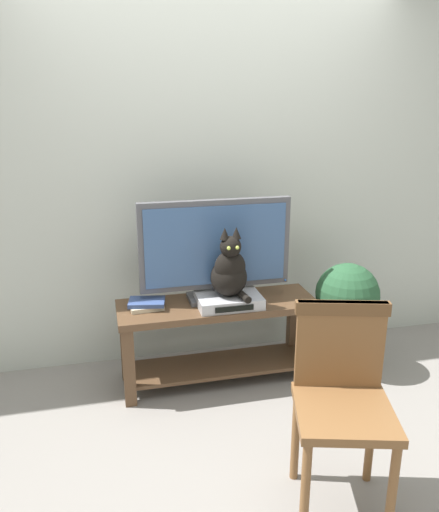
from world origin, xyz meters
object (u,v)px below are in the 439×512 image
tv (215,248)px  book_stack (146,304)px  tv_stand (218,328)px  potted_plant (346,304)px  media_box (229,300)px  wooden_chair (342,390)px  cat (229,271)px

tv → book_stack: size_ratio=3.94×
tv_stand → potted_plant: 0.88m
media_box → wooden_chair: 1.10m
tv_stand → wooden_chair: bearing=-75.3°
media_box → potted_plant: bearing=-0.3°
cat → book_stack: (-0.51, 0.09, -0.21)m
book_stack → media_box: bearing=-8.5°
book_stack → potted_plant: (1.32, -0.08, -0.10)m
cat → wooden_chair: 1.11m
media_box → wooden_chair: bearing=-77.4°
cat → wooden_chair: bearing=-77.3°
book_stack → tv: bearing=5.0°
tv → media_box: bearing=-63.6°
tv → media_box: tv is taller
wooden_chair → potted_plant: 1.22m
tv → cat: tv is taller
media_box → potted_plant: potted_plant is taller
media_box → cat: size_ratio=0.90×
tv → cat: size_ratio=2.16×
media_box → book_stack: bearing=171.5°
media_box → cat: bearing=-85.2°
book_stack → wooden_chair: bearing=-57.0°
wooden_chair → potted_plant: bearing=61.8°
media_box → wooden_chair: (0.24, -1.08, -0.03)m
media_box → book_stack: media_box is taller
wooden_chair → potted_plant: (0.58, 1.07, -0.08)m
tv_stand → cat: (0.06, -0.07, 0.42)m
tv_stand → media_box: (0.06, -0.06, 0.21)m
tv → book_stack: tv is taller
tv → book_stack: bearing=-175.0°
tv → wooden_chair: bearing=-75.9°
tv → wooden_chair: 1.27m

